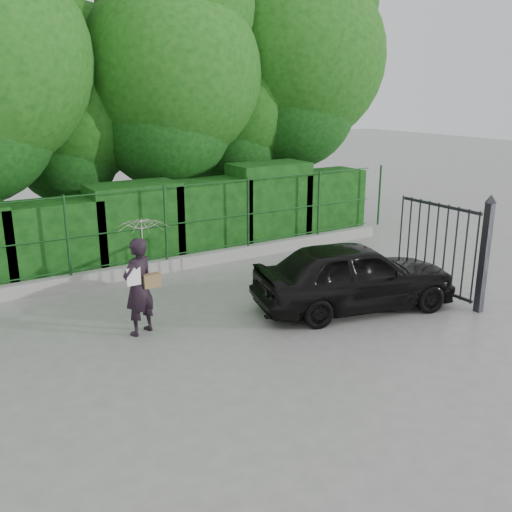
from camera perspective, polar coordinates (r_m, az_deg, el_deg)
ground at (r=10.12m, az=-0.58°, el=-8.57°), size 80.00×80.00×0.00m
kerb at (r=13.85m, az=-10.36°, el=-1.17°), size 14.00×0.25×0.30m
fence at (r=13.65m, az=-9.73°, el=3.18°), size 14.13×0.06×1.80m
hedge at (r=14.57m, az=-11.63°, el=3.08°), size 14.20×1.20×2.27m
trees at (r=16.65m, az=-11.76°, el=17.29°), size 17.10×6.15×8.08m
gate at (r=12.16m, az=20.11°, el=0.70°), size 0.22×2.33×2.36m
woman at (r=10.25m, az=-11.39°, el=-0.40°), size 1.00×0.95×2.11m
car at (r=11.54m, az=9.82°, el=-1.90°), size 4.34×2.56×1.39m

